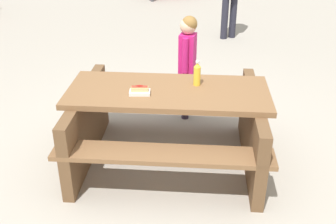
{
  "coord_description": "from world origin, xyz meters",
  "views": [
    {
      "loc": [
        0.35,
        3.3,
        2.26
      ],
      "look_at": [
        0.0,
        0.0,
        0.52
      ],
      "focal_mm": 43.72,
      "sensor_mm": 36.0,
      "label": 1
    }
  ],
  "objects_px": {
    "hotdog_tray": "(140,91)",
    "child_in_coat": "(188,55)",
    "soda_bottle": "(197,74)",
    "picnic_table": "(168,120)"
  },
  "relations": [
    {
      "from": "soda_bottle",
      "to": "child_in_coat",
      "type": "distance_m",
      "value": 0.82
    },
    {
      "from": "hotdog_tray",
      "to": "child_in_coat",
      "type": "xyz_separation_m",
      "value": [
        -0.56,
        -0.95,
        -0.03
      ]
    },
    {
      "from": "hotdog_tray",
      "to": "child_in_coat",
      "type": "distance_m",
      "value": 1.11
    },
    {
      "from": "picnic_table",
      "to": "hotdog_tray",
      "type": "xyz_separation_m",
      "value": [
        0.25,
        0.07,
        0.34
      ]
    },
    {
      "from": "soda_bottle",
      "to": "hotdog_tray",
      "type": "height_order",
      "value": "soda_bottle"
    },
    {
      "from": "hotdog_tray",
      "to": "child_in_coat",
      "type": "relative_size",
      "value": 0.16
    },
    {
      "from": "hotdog_tray",
      "to": "child_in_coat",
      "type": "bearing_deg",
      "value": -120.52
    },
    {
      "from": "picnic_table",
      "to": "child_in_coat",
      "type": "bearing_deg",
      "value": -109.14
    },
    {
      "from": "hotdog_tray",
      "to": "soda_bottle",
      "type": "bearing_deg",
      "value": -165.01
    },
    {
      "from": "child_in_coat",
      "to": "soda_bottle",
      "type": "bearing_deg",
      "value": 87.43
    }
  ]
}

